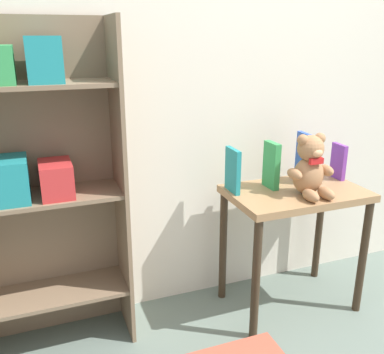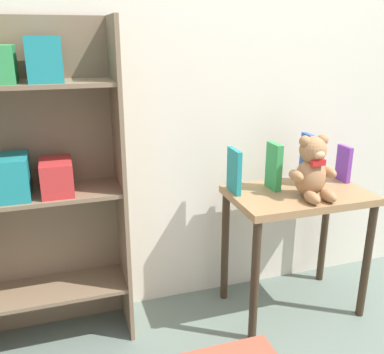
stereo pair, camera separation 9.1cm
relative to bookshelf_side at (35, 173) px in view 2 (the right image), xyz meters
The scene contains 8 objects.
wall_back 1.15m from the bookshelf_side, ahead, with size 4.80×0.06×2.50m.
bookshelf_side is the anchor object (origin of this frame).
display_table 1.25m from the bookshelf_side, ahead, with size 0.67×0.42×0.65m.
teddy_bear 1.25m from the bookshelf_side, 10.82° to the right, with size 0.23×0.21×0.30m.
book_standing_teal 0.90m from the bookshelf_side, ahead, with size 0.02×0.13×0.22m, color teal.
book_standing_green 1.11m from the bookshelf_side, ahead, with size 0.03×0.11×0.23m, color #33934C.
book_standing_blue 1.31m from the bookshelf_side, ahead, with size 0.02×0.13×0.26m, color #2D51B7.
book_standing_purple 1.52m from the bookshelf_side, ahead, with size 0.02×0.11×0.19m, color purple.
Camera 2 is at (-0.95, -0.58, 1.38)m, focal length 40.00 mm.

